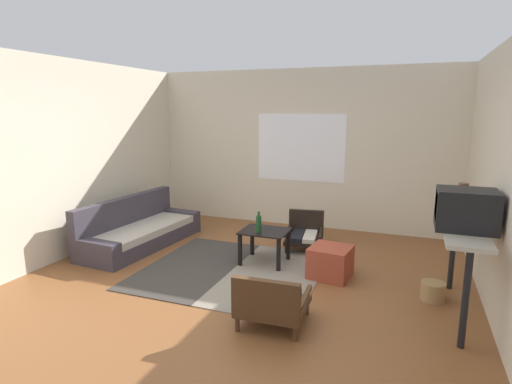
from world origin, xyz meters
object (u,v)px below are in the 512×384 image
(ottoman_orange, at_px, (330,262))
(crt_television, at_px, (466,210))
(armchair_by_window, at_px, (305,233))
(wicker_basket, at_px, (433,291))
(couch, at_px, (139,231))
(console_shelf, at_px, (462,238))
(armchair_striped_foreground, at_px, (271,302))
(clay_vase, at_px, (462,206))
(glass_bottle, at_px, (259,224))
(coffee_table, at_px, (265,237))

(ottoman_orange, distance_m, crt_television, 1.74)
(armchair_by_window, bearing_deg, wicker_basket, -35.07)
(ottoman_orange, bearing_deg, couch, 176.10)
(couch, distance_m, console_shelf, 4.38)
(armchair_striped_foreground, bearing_deg, console_shelf, 28.24)
(couch, height_order, ottoman_orange, couch)
(ottoman_orange, relative_size, clay_vase, 1.25)
(couch, bearing_deg, glass_bottle, -4.22)
(crt_television, bearing_deg, wicker_basket, 117.21)
(couch, relative_size, clay_vase, 5.53)
(couch, relative_size, ottoman_orange, 4.42)
(ottoman_orange, distance_m, glass_bottle, 1.02)
(couch, distance_m, wicker_basket, 4.12)
(console_shelf, bearing_deg, armchair_by_window, 142.79)
(crt_television, height_order, glass_bottle, crt_television)
(armchair_by_window, height_order, ottoman_orange, armchair_by_window)
(armchair_by_window, bearing_deg, console_shelf, -37.21)
(console_shelf, bearing_deg, coffee_table, 163.97)
(armchair_striped_foreground, bearing_deg, clay_vase, 34.47)
(clay_vase, relative_size, wicker_basket, 1.48)
(console_shelf, xyz_separation_m, clay_vase, (0.00, 0.25, 0.27))
(glass_bottle, bearing_deg, console_shelf, -13.30)
(glass_bottle, height_order, wicker_basket, glass_bottle)
(glass_bottle, bearing_deg, ottoman_orange, -3.24)
(couch, distance_m, coffee_table, 2.04)
(crt_television, distance_m, clay_vase, 0.38)
(wicker_basket, bearing_deg, glass_bottle, 171.98)
(armchair_by_window, bearing_deg, crt_television, -39.60)
(couch, xyz_separation_m, armchair_by_window, (2.38, 0.76, 0.02))
(ottoman_orange, relative_size, glass_bottle, 1.72)
(crt_television, bearing_deg, couch, 169.20)
(couch, xyz_separation_m, wicker_basket, (4.09, -0.44, -0.11))
(armchair_striped_foreground, relative_size, glass_bottle, 2.40)
(couch, relative_size, glass_bottle, 7.60)
(armchair_by_window, xyz_separation_m, wicker_basket, (1.72, -1.21, -0.13))
(couch, height_order, armchair_by_window, couch)
(ottoman_orange, distance_m, console_shelf, 1.55)
(coffee_table, xyz_separation_m, ottoman_orange, (0.91, -0.16, -0.17))
(clay_vase, distance_m, wicker_basket, 0.98)
(couch, height_order, crt_television, crt_television)
(couch, height_order, coffee_table, couch)
(coffee_table, xyz_separation_m, armchair_by_window, (0.34, 0.80, -0.13))
(couch, distance_m, ottoman_orange, 2.95)
(coffee_table, xyz_separation_m, crt_television, (2.25, -0.77, 0.75))
(clay_vase, bearing_deg, ottoman_orange, 169.75)
(couch, distance_m, glass_bottle, 2.03)
(clay_vase, relative_size, glass_bottle, 1.37)
(armchair_by_window, distance_m, clay_vase, 2.41)
(clay_vase, bearing_deg, console_shelf, -90.00)
(armchair_by_window, relative_size, armchair_striped_foreground, 1.02)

